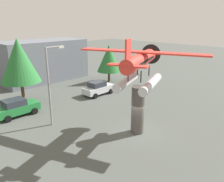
{
  "coord_description": "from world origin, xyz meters",
  "views": [
    {
      "loc": [
        -14.24,
        -10.78,
        9.29
      ],
      "look_at": [
        0.0,
        3.0,
        3.05
      ],
      "focal_mm": 36.62,
      "sensor_mm": 36.0,
      "label": 1
    }
  ],
  "objects": [
    {
      "name": "streetlight_primary",
      "position": [
        -4.1,
        6.55,
        4.18
      ],
      "size": [
        1.84,
        0.28,
        7.12
      ],
      "color": "gray",
      "rests_on": "ground"
    },
    {
      "name": "floatplane_monument",
      "position": [
        0.12,
        0.05,
        5.74
      ],
      "size": [
        7.19,
        10.11,
        4.0
      ],
      "rotation": [
        0.0,
        0.0,
        0.37
      ],
      "color": "silver",
      "rests_on": "display_pedestal"
    },
    {
      "name": "tree_east",
      "position": [
        -3.48,
        13.82,
        4.95
      ],
      "size": [
        4.34,
        4.34,
        7.37
      ],
      "color": "brown",
      "rests_on": "ground"
    },
    {
      "name": "storefront_building",
      "position": [
        3.9,
        22.0,
        3.1
      ],
      "size": [
        13.04,
        6.43,
        6.2
      ],
      "primitive_type": "cube",
      "color": "slate",
      "rests_on": "ground"
    },
    {
      "name": "car_far_silver",
      "position": [
        4.65,
        9.97,
        0.88
      ],
      "size": [
        4.2,
        2.02,
        1.76
      ],
      "color": "silver",
      "rests_on": "ground"
    },
    {
      "name": "ground_plane",
      "position": [
        0.0,
        0.0,
        0.0
      ],
      "size": [
        140.0,
        140.0,
        0.0
      ],
      "primitive_type": "plane",
      "color": "#4C514C"
    },
    {
      "name": "car_mid_green",
      "position": [
        -5.6,
        10.86,
        0.88
      ],
      "size": [
        4.2,
        2.02,
        1.76
      ],
      "color": "#237A38",
      "rests_on": "ground"
    },
    {
      "name": "tree_center_back",
      "position": [
        10.21,
        13.52,
        3.63
      ],
      "size": [
        3.62,
        3.62,
        5.66
      ],
      "color": "brown",
      "rests_on": "ground"
    },
    {
      "name": "display_pedestal",
      "position": [
        0.0,
        0.0,
        2.03
      ],
      "size": [
        1.1,
        1.1,
        4.07
      ],
      "primitive_type": "cylinder",
      "color": "#4C4742",
      "rests_on": "ground"
    }
  ]
}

